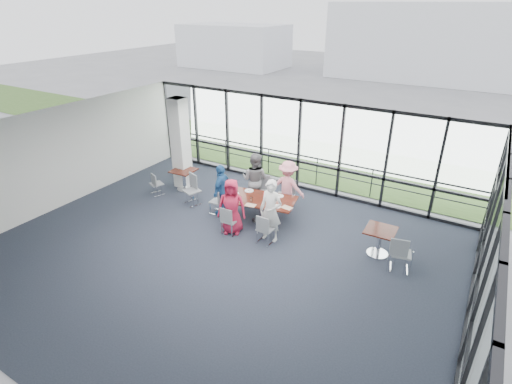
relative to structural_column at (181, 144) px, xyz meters
The scene contains 44 objects.
floor 4.96m from the structural_column, 39.81° to the right, with size 12.00×10.00×0.02m, color #202632.
ceiling 4.95m from the structural_column, 39.81° to the right, with size 12.00×10.00×0.04m, color white.
wall_left 3.84m from the structural_column, 128.66° to the right, with size 0.10×10.00×3.20m, color silver.
wall_front 8.77m from the structural_column, 65.77° to the right, with size 12.00×0.10×3.20m, color silver.
curtain_wall_back 4.12m from the structural_column, 29.05° to the left, with size 12.00×0.10×3.20m, color white.
curtain_wall_right 10.06m from the structural_column, 17.35° to the right, with size 0.10×10.00×3.20m, color white.
exit_door 9.64m from the structural_column, ahead, with size 0.12×1.60×2.10m, color black.
structural_column is the anchor object (origin of this frame).
apron 8.04m from the structural_column, 62.78° to the left, with size 80.00×70.00×0.02m, color gray.
grass_strip 6.36m from the structural_column, 54.25° to the left, with size 80.00×5.00×0.01m, color #33511D.
hangar_main 30.01m from the structural_column, 75.31° to the left, with size 24.00×10.00×6.00m, color white.
hangar_aux 28.85m from the structural_column, 119.94° to the left, with size 10.00×6.00×4.00m, color white.
guard_rail 4.57m from the structural_column, 35.84° to the left, with size 0.06×0.06×12.00m, color #2D2D33.
main_table 3.92m from the structural_column, 12.08° to the right, with size 2.23×1.50×0.75m.
side_table_left 1.04m from the structural_column, 44.93° to the right, with size 0.81×0.81×0.75m.
side_table_right 7.38m from the structural_column, ahead, with size 0.78×0.78×0.75m.
diner_near_left 3.85m from the structural_column, 28.18° to the right, with size 0.81×0.53×1.65m, color #AC1A38.
diner_near_right 4.78m from the structural_column, 19.23° to the right, with size 0.66×0.48×1.81m, color silver.
diner_far_left 3.09m from the structural_column, ahead, with size 0.88×0.54×1.81m, color slate.
diner_far_right 4.17m from the structural_column, ahead, with size 1.09×0.56×1.69m, color pink.
diner_end 2.73m from the structural_column, 22.24° to the right, with size 0.96×0.53×1.64m, color #215590.
chair_main_nl 3.99m from the structural_column, 29.34° to the right, with size 0.41×0.41×0.84m, color gray, non-canonical shape.
chair_main_nr 4.92m from the structural_column, 21.84° to the right, with size 0.42×0.42×0.86m, color gray, non-canonical shape.
chair_main_fl 3.30m from the structural_column, ahead, with size 0.48×0.48×0.99m, color gray, non-canonical shape.
chair_main_fr 4.13m from the structural_column, ahead, with size 0.46×0.46×0.94m, color gray, non-canonical shape.
chair_main_end 2.78m from the structural_column, 25.21° to the right, with size 0.40×0.40×0.81m, color gray, non-canonical shape.
chair_spare_la 1.62m from the structural_column, 106.39° to the right, with size 0.39×0.39×0.80m, color gray, non-canonical shape.
chair_spare_lb 1.93m from the structural_column, 39.48° to the right, with size 0.47×0.47×0.97m, color gray, non-canonical shape.
chair_spare_r 8.09m from the structural_column, ahead, with size 0.46×0.46×0.94m, color gray, non-canonical shape.
plate_nl 3.52m from the structural_column, 21.76° to the right, with size 0.24×0.24×0.01m, color white.
plate_nr 4.54m from the structural_column, 13.01° to the right, with size 0.25×0.25×0.01m, color white.
plate_fl 3.27m from the structural_column, ahead, with size 0.28×0.28×0.01m, color white.
plate_fr 4.21m from the structural_column, ahead, with size 0.26×0.26×0.01m, color white.
plate_end 3.12m from the structural_column, 17.95° to the right, with size 0.26×0.26×0.01m, color white.
tumbler_a 3.82m from the structural_column, 17.34° to the right, with size 0.07×0.07×0.14m, color white.
tumbler_b 4.22m from the structural_column, 13.70° to the right, with size 0.07×0.07×0.14m, color white.
tumbler_c 3.83m from the structural_column, ahead, with size 0.07×0.07×0.14m, color white.
tumbler_d 3.36m from the structural_column, 19.60° to the right, with size 0.06×0.06×0.13m, color white.
menu_a 3.98m from the structural_column, 19.70° to the right, with size 0.31×0.22×0.00m, color beige.
menu_b 4.80m from the structural_column, 11.06° to the right, with size 0.31×0.22×0.00m, color beige.
menu_c 3.91m from the structural_column, ahead, with size 0.32×0.22×0.00m, color beige.
condiment_caddy 3.98m from the structural_column, 10.90° to the right, with size 0.10×0.07×0.04m, color black.
ketchup_bottle 3.91m from the structural_column, 10.54° to the right, with size 0.06×0.06×0.18m, color #AA1017.
green_bottle 3.96m from the structural_column, ahead, with size 0.05×0.05×0.20m, color #197C33.
Camera 1 is at (5.45, -7.02, 6.11)m, focal length 28.00 mm.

